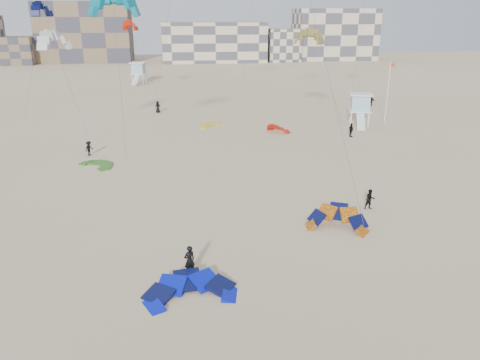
{
  "coord_description": "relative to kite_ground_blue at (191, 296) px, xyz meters",
  "views": [
    {
      "loc": [
        -0.72,
        -24.23,
        14.32
      ],
      "look_at": [
        3.02,
        6.0,
        3.49
      ],
      "focal_mm": 35.0,
      "sensor_mm": 36.0,
      "label": 1
    }
  ],
  "objects": [
    {
      "name": "condo_mid",
      "position": [
        10.69,
        132.44,
        6.0
      ],
      "size": [
        32.0,
        16.0,
        12.0
      ],
      "primitive_type": "cube",
      "color": "beige",
      "rests_on": "ground"
    },
    {
      "name": "kitesurfer_f",
      "position": [
        30.88,
        51.98,
        0.92
      ],
      "size": [
        1.13,
        1.79,
        1.84
      ],
      "primitive_type": "imported",
      "rotation": [
        0.0,
        0.0,
        -1.2
      ],
      "color": "black",
      "rests_on": "ground"
    },
    {
      "name": "kite_fly_teal_a",
      "position": [
        -5.95,
        25.39,
        14.98
      ],
      "size": [
        5.19,
        5.33,
        15.79
      ],
      "rotation": [
        0.0,
        0.0,
        0.18
      ],
      "color": "#066F8F",
      "rests_on": "ground"
    },
    {
      "name": "lifeguard_tower_far",
      "position": [
        -9.25,
        84.23,
        2.23
      ],
      "size": [
        3.69,
        6.43,
        4.49
      ],
      "rotation": [
        0.0,
        0.0,
        -0.18
      ],
      "color": "white",
      "rests_on": "ground"
    },
    {
      "name": "kitesurfer_b",
      "position": [
        14.08,
        10.26,
        0.81
      ],
      "size": [
        0.8,
        0.64,
        1.62
      ],
      "primitive_type": "imported",
      "rotation": [
        0.0,
        0.0,
        0.03
      ],
      "color": "black",
      "rests_on": "ground"
    },
    {
      "name": "kite_ground_orange",
      "position": [
        10.44,
        7.16,
        0.0
      ],
      "size": [
        5.69,
        5.69,
        4.29
      ],
      "primitive_type": null,
      "rotation": [
        0.76,
        0.0,
        -0.42
      ],
      "color": "orange",
      "rests_on": "ground"
    },
    {
      "name": "kitesurfer_e",
      "position": [
        -3.8,
        50.57,
        0.88
      ],
      "size": [
        0.99,
        0.8,
        1.76
      ],
      "primitive_type": "imported",
      "rotation": [
        0.0,
        0.0,
        0.32
      ],
      "color": "black",
      "rests_on": "ground"
    },
    {
      "name": "condo_fill_left",
      "position": [
        -49.31,
        130.44,
        4.0
      ],
      "size": [
        12.0,
        10.0,
        8.0
      ],
      "primitive_type": "cube",
      "color": "#776047",
      "rests_on": "ground"
    },
    {
      "name": "kite_ground_yellow",
      "position": [
        3.71,
        40.4,
        0.0
      ],
      "size": [
        4.59,
        4.65,
        0.71
      ],
      "primitive_type": null,
      "rotation": [
        0.07,
        0.0,
        0.57
      ],
      "color": "#FFF80D",
      "rests_on": "ground"
    },
    {
      "name": "kite_fly_olive",
      "position": [
        15.92,
        37.42,
        11.53
      ],
      "size": [
        7.03,
        5.6,
        12.12
      ],
      "rotation": [
        0.0,
        0.0,
        -0.58
      ],
      "color": "olive",
      "rests_on": "ground"
    },
    {
      "name": "kite_fly_grey",
      "position": [
        -13.63,
        33.21,
        11.45
      ],
      "size": [
        5.67,
        5.62,
        12.1
      ],
      "rotation": [
        0.0,
        0.0,
        1.01
      ],
      "color": "silver",
      "rests_on": "ground"
    },
    {
      "name": "ground",
      "position": [
        0.69,
        2.44,
        0.0
      ],
      "size": [
        320.0,
        320.0,
        0.0
      ],
      "primitive_type": "plane",
      "color": "beige",
      "rests_on": "ground"
    },
    {
      "name": "kitesurfer_c",
      "position": [
        -10.14,
        27.98,
        0.79
      ],
      "size": [
        1.09,
        1.17,
        1.59
      ],
      "primitive_type": "imported",
      "rotation": [
        0.0,
        0.0,
        0.92
      ],
      "color": "black",
      "rests_on": "ground"
    },
    {
      "name": "kite_ground_blue",
      "position": [
        0.0,
        0.0,
        0.0
      ],
      "size": [
        5.69,
        5.92,
        2.66
      ],
      "primitive_type": null,
      "rotation": [
        0.27,
        0.0,
        0.14
      ],
      "color": "#0009F7",
      "rests_on": "ground"
    },
    {
      "name": "flagpole",
      "position": [
        28.12,
        39.88,
        4.38
      ],
      "size": [
        0.68,
        0.1,
        8.36
      ],
      "color": "white",
      "rests_on": "ground"
    },
    {
      "name": "condo_west_b",
      "position": [
        -29.31,
        136.44,
        9.0
      ],
      "size": [
        28.0,
        14.0,
        18.0
      ],
      "primitive_type": "cube",
      "color": "#776047",
      "rests_on": "ground"
    },
    {
      "name": "kitesurfer_main",
      "position": [
        0.0,
        2.2,
        0.93
      ],
      "size": [
        0.81,
        0.7,
        1.86
      ],
      "primitive_type": "imported",
      "rotation": [
        0.0,
        0.0,
        3.6
      ],
      "color": "black",
      "rests_on": "ground"
    },
    {
      "name": "kite_ground_red_far",
      "position": [
        12.05,
        36.04,
        0.0
      ],
      "size": [
        4.63,
        4.61,
        3.2
      ],
      "primitive_type": null,
      "rotation": [
        0.69,
        0.0,
        2.28
      ],
      "color": "red",
      "rests_on": "ground"
    },
    {
      "name": "condo_fill_right",
      "position": [
        32.69,
        130.44,
        5.0
      ],
      "size": [
        10.0,
        10.0,
        10.0
      ],
      "primitive_type": "cube",
      "color": "beige",
      "rests_on": "ground"
    },
    {
      "name": "kitesurfer_d",
      "position": [
        20.47,
        32.36,
        0.86
      ],
      "size": [
        0.63,
        1.08,
        1.72
      ],
      "primitive_type": "imported",
      "rotation": [
        0.0,
        0.0,
        1.78
      ],
      "color": "black",
      "rests_on": "ground"
    },
    {
      "name": "lifeguard_tower_near",
      "position": [
        23.93,
        38.84,
        2.1
      ],
      "size": [
        3.71,
        6.2,
        4.24
      ],
      "rotation": [
        0.0,
        0.0,
        -0.28
      ],
      "color": "white",
      "rests_on": "ground"
    },
    {
      "name": "kite_fly_red",
      "position": [
        -8.49,
        65.04,
        12.33
      ],
      "size": [
        6.5,
        5.39,
        12.56
      ],
      "rotation": [
        0.0,
        0.0,
        2.33
      ],
      "color": "red",
      "rests_on": "ground"
    },
    {
      "name": "condo_east",
      "position": [
        50.69,
        134.44,
        8.0
      ],
      "size": [
        26.0,
        14.0,
        16.0
      ],
      "primitive_type": "cube",
      "color": "beige",
      "rests_on": "ground"
    },
    {
      "name": "kite_fly_navy",
      "position": [
        -18.86,
        49.67,
        14.79
      ],
      "size": [
        5.13,
        7.31,
        15.28
      ],
      "rotation": [
        0.0,
        0.0,
        1.25
      ],
      "color": "#090D47",
      "rests_on": "ground"
    },
    {
      "name": "kite_ground_green",
      "position": [
        -8.73,
        24.18,
        0.0
      ],
      "size": [
        5.07,
        5.07,
        0.62
      ],
      "primitive_type": null,
      "rotation": [
        0.05,
        0.0,
        -0.77
      ],
      "color": "#317A1F",
      "rests_on": "ground"
    }
  ]
}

